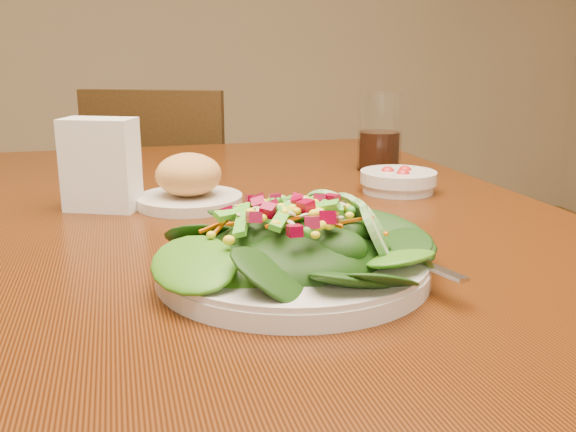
% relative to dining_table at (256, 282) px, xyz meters
% --- Properties ---
extents(dining_table, '(0.90, 1.40, 0.75)m').
position_rel_dining_table_xyz_m(dining_table, '(0.00, 0.00, 0.00)').
color(dining_table, '#50240A').
rests_on(dining_table, ground_plane).
extents(chair_far, '(0.53, 0.53, 0.88)m').
position_rel_dining_table_xyz_m(chair_far, '(-0.05, 0.96, -0.19)').
color(chair_far, '#36230F').
rests_on(chair_far, ground_plane).
extents(salad_plate, '(0.29, 0.29, 0.08)m').
position_rel_dining_table_xyz_m(salad_plate, '(-0.00, -0.25, 0.13)').
color(salad_plate, silver).
rests_on(salad_plate, dining_table).
extents(bread_plate, '(0.16, 0.16, 0.08)m').
position_rel_dining_table_xyz_m(bread_plate, '(-0.08, 0.09, 0.13)').
color(bread_plate, silver).
rests_on(bread_plate, dining_table).
extents(tomato_bowl, '(0.13, 0.13, 0.04)m').
position_rel_dining_table_xyz_m(tomato_bowl, '(0.26, 0.09, 0.12)').
color(tomato_bowl, silver).
rests_on(tomato_bowl, dining_table).
extents(drinking_glass, '(0.09, 0.09, 0.15)m').
position_rel_dining_table_xyz_m(drinking_glass, '(0.31, 0.28, 0.17)').
color(drinking_glass, silver).
rests_on(drinking_glass, dining_table).
extents(napkin_holder, '(0.12, 0.09, 0.13)m').
position_rel_dining_table_xyz_m(napkin_holder, '(-0.21, 0.10, 0.17)').
color(napkin_holder, white).
rests_on(napkin_holder, dining_table).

